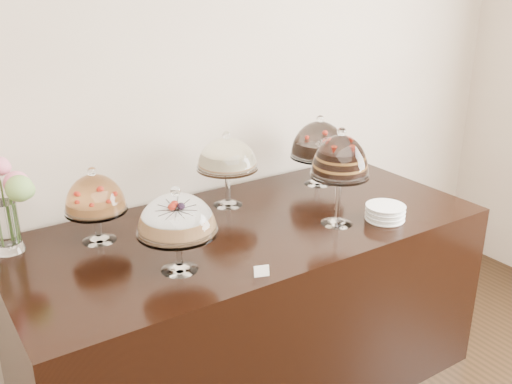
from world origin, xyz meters
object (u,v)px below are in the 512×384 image
cake_stand_choco_layer (340,160)px  cake_stand_sugar_sponge (177,218)px  display_counter (250,307)px  cake_stand_dark_choco (319,142)px  plate_stack (385,213)px  cake_stand_cheesecake (227,157)px  cake_stand_fruit_tart (95,197)px

cake_stand_choco_layer → cake_stand_sugar_sponge: bearing=179.8°
display_counter → cake_stand_dark_choco: cake_stand_dark_choco is taller
cake_stand_choco_layer → cake_stand_dark_choco: bearing=60.4°
display_counter → cake_stand_dark_choco: bearing=22.9°
plate_stack → cake_stand_sugar_sponge: bearing=174.5°
plate_stack → cake_stand_cheesecake: bearing=132.4°
display_counter → plate_stack: size_ratio=12.08×
cake_stand_choco_layer → cake_stand_fruit_tart: bearing=156.2°
display_counter → cake_stand_choco_layer: cake_stand_choco_layer is taller
display_counter → plate_stack: plate_stack is taller
cake_stand_cheesecake → cake_stand_dark_choco: cake_stand_dark_choco is taller
cake_stand_sugar_sponge → cake_stand_dark_choco: 1.18m
cake_stand_cheesecake → cake_stand_fruit_tart: bearing=-176.4°
cake_stand_dark_choco → plate_stack: bearing=-95.1°
cake_stand_fruit_tart → cake_stand_cheesecake: bearing=3.6°
cake_stand_sugar_sponge → cake_stand_fruit_tart: 0.47m
display_counter → cake_stand_cheesecake: bearing=81.5°
cake_stand_fruit_tart → cake_stand_sugar_sponge: bearing=-67.8°
display_counter → cake_stand_cheesecake: 0.76m
cake_stand_sugar_sponge → cake_stand_fruit_tart: size_ratio=1.04×
cake_stand_dark_choco → cake_stand_fruit_tart: 1.26m
cake_stand_sugar_sponge → cake_stand_cheesecake: bearing=43.3°
display_counter → cake_stand_fruit_tart: (-0.64, 0.23, 0.65)m
cake_stand_choco_layer → cake_stand_cheesecake: bearing=122.7°
cake_stand_sugar_sponge → cake_stand_cheesecake: 0.70m
cake_stand_cheesecake → plate_stack: 0.81m
cake_stand_choco_layer → display_counter: bearing=148.9°
cake_stand_sugar_sponge → cake_stand_cheesecake: cake_stand_cheesecake is taller
display_counter → cake_stand_fruit_tart: bearing=160.6°
display_counter → plate_stack: 0.81m
plate_stack → cake_stand_choco_layer: bearing=156.3°
display_counter → plate_stack: (0.57, -0.31, 0.49)m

